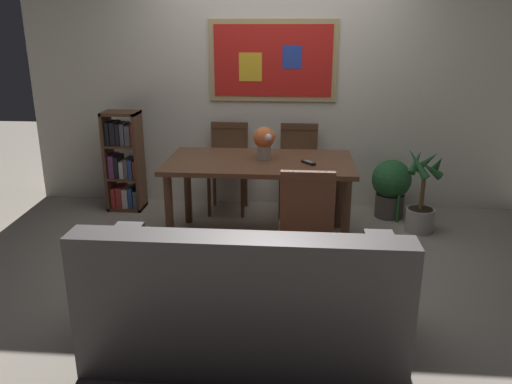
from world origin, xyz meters
The scene contains 12 objects.
ground_plane centered at (0.00, 0.00, 0.00)m, with size 12.00×12.00×0.00m, color gray.
wall_back_with_painting centered at (0.00, 1.44, 1.31)m, with size 5.20×0.14×2.60m.
dining_table centered at (-0.07, 0.37, 0.65)m, with size 1.63×0.90×0.74m.
dining_chair_near_right centered at (0.33, -0.45, 0.54)m, with size 0.40×0.41×0.91m.
dining_chair_far_left centered at (-0.46, 1.17, 0.54)m, with size 0.40×0.41×0.91m.
dining_chair_far_right centered at (0.27, 1.15, 0.54)m, with size 0.40×0.41×0.91m.
leather_couch centered at (-0.03, -1.31, 0.31)m, with size 1.80×0.84×0.84m.
bookshelf centered at (-1.54, 1.09, 0.50)m, with size 0.36×0.28×1.04m.
potted_ivy centered at (1.20, 1.06, 0.32)m, with size 0.39×0.39×0.62m.
potted_palm centered at (1.42, 0.69, 0.30)m, with size 0.37×0.39×0.82m.
flower_vase centered at (-0.04, 0.43, 0.91)m, with size 0.20×0.19×0.28m.
tv_remote centered at (0.35, 0.28, 0.75)m, with size 0.13×0.15×0.02m.
Camera 1 is at (0.26, -3.96, 1.86)m, focal length 36.03 mm.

